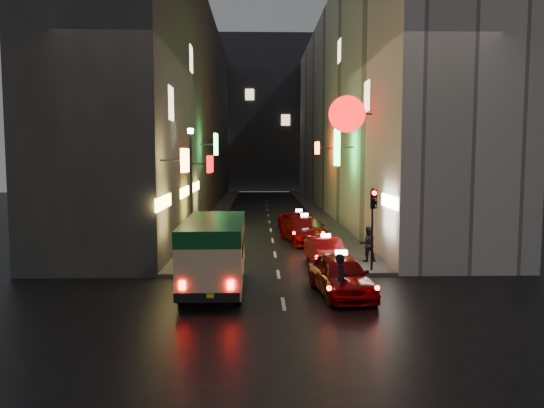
{
  "coord_description": "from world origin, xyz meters",
  "views": [
    {
      "loc": [
        -0.85,
        -13.6,
        5.02
      ],
      "look_at": [
        -0.15,
        13.0,
        2.59
      ],
      "focal_mm": 35.0,
      "sensor_mm": 36.0,
      "label": 1
    }
  ],
  "objects": [
    {
      "name": "ground",
      "position": [
        0.0,
        0.0,
        0.0
      ],
      "size": [
        120.0,
        120.0,
        0.0
      ],
      "primitive_type": "plane",
      "color": "black",
      "rests_on": "ground"
    },
    {
      "name": "minibus",
      "position": [
        -2.49,
        5.94,
        1.67
      ],
      "size": [
        2.21,
        6.18,
        2.65
      ],
      "color": "#D7BE86",
      "rests_on": "ground"
    },
    {
      "name": "taxi_near",
      "position": [
        2.13,
        5.08,
        0.86
      ],
      "size": [
        2.89,
        5.63,
        1.88
      ],
      "color": "#700405",
      "rests_on": "ground"
    },
    {
      "name": "building_left",
      "position": [
        -8.0,
        33.99,
        9.0
      ],
      "size": [
        7.55,
        52.21,
        18.0
      ],
      "color": "#3D3B37",
      "rests_on": "ground"
    },
    {
      "name": "sidewalk_right",
      "position": [
        4.25,
        34.0,
        0.07
      ],
      "size": [
        1.5,
        52.0,
        0.15
      ],
      "primitive_type": "cube",
      "color": "#464441",
      "rests_on": "ground"
    },
    {
      "name": "pedestrian_crossing",
      "position": [
        1.93,
        3.87,
        0.99
      ],
      "size": [
        0.53,
        0.72,
        1.97
      ],
      "primitive_type": "imported",
      "rotation": [
        0.0,
        0.0,
        1.39
      ],
      "color": "black",
      "rests_on": "ground"
    },
    {
      "name": "lamp_post",
      "position": [
        -4.2,
        13.0,
        3.72
      ],
      "size": [
        0.28,
        0.28,
        6.22
      ],
      "color": "black",
      "rests_on": "sidewalk_left"
    },
    {
      "name": "taxi_third",
      "position": [
        1.84,
        16.89,
        0.88
      ],
      "size": [
        3.17,
        5.86,
        1.94
      ],
      "color": "#700405",
      "rests_on": "ground"
    },
    {
      "name": "taxi_second",
      "position": [
        2.26,
        10.46,
        0.74
      ],
      "size": [
        2.42,
        4.85,
        1.65
      ],
      "color": "#700405",
      "rests_on": "ground"
    },
    {
      "name": "building_right",
      "position": [
        8.0,
        33.99,
        9.0
      ],
      "size": [
        8.23,
        52.0,
        18.0
      ],
      "color": "#B7B1A8",
      "rests_on": "ground"
    },
    {
      "name": "traffic_light",
      "position": [
        4.0,
        8.47,
        2.69
      ],
      "size": [
        0.26,
        0.43,
        3.5
      ],
      "color": "black",
      "rests_on": "sidewalk_right"
    },
    {
      "name": "sidewalk_left",
      "position": [
        -4.25,
        34.0,
        0.07
      ],
      "size": [
        1.5,
        52.0,
        0.15
      ],
      "primitive_type": "cube",
      "color": "#464441",
      "rests_on": "ground"
    },
    {
      "name": "taxi_far",
      "position": [
        1.88,
        21.69,
        0.75
      ],
      "size": [
        2.7,
        4.96,
        1.67
      ],
      "color": "#700405",
      "rests_on": "ground"
    },
    {
      "name": "pedestrian_sidewalk",
      "position": [
        4.2,
        10.45,
        1.07
      ],
      "size": [
        0.72,
        0.47,
        1.84
      ],
      "primitive_type": "imported",
      "rotation": [
        0.0,
        0.0,
        3.19
      ],
      "color": "black",
      "rests_on": "sidewalk_right"
    },
    {
      "name": "building_far",
      "position": [
        0.0,
        66.0,
        11.0
      ],
      "size": [
        30.0,
        10.0,
        22.0
      ],
      "primitive_type": "cube",
      "color": "#302F34",
      "rests_on": "ground"
    }
  ]
}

